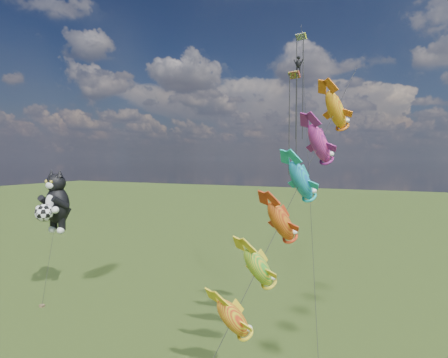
% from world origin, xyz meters
% --- Properties ---
extents(ground, '(300.00, 300.00, 0.00)m').
position_xyz_m(ground, '(0.00, 0.00, 0.00)').
color(ground, '#1F360D').
extents(cat_kite_rig, '(2.94, 4.31, 12.00)m').
position_xyz_m(cat_kite_rig, '(-6.84, 7.74, 8.99)').
color(cat_kite_rig, brown).
rests_on(cat_kite_rig, ground).
extents(fish_windsock_rig, '(6.33, 14.75, 19.08)m').
position_xyz_m(fish_windsock_rig, '(17.07, 2.64, 10.72)').
color(fish_windsock_rig, brown).
rests_on(fish_windsock_rig, ground).
extents(parafoil_rig, '(5.74, 16.80, 25.21)m').
position_xyz_m(parafoil_rig, '(14.56, 14.58, 19.71)').
color(parafoil_rig, brown).
rests_on(parafoil_rig, ground).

